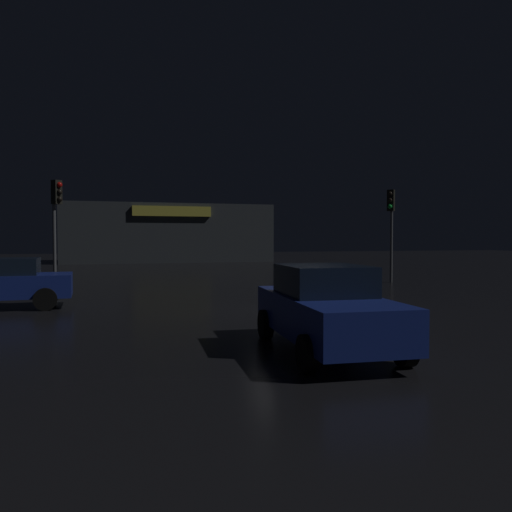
{
  "coord_description": "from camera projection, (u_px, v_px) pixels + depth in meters",
  "views": [
    {
      "loc": [
        -5.38,
        -13.91,
        2.14
      ],
      "look_at": [
        0.72,
        6.2,
        1.39
      ],
      "focal_mm": 36.0,
      "sensor_mm": 36.0,
      "label": 1
    }
  ],
  "objects": [
    {
      "name": "ground_plane",
      "position": [
        294.0,
        311.0,
        14.94
      ],
      "size": [
        120.0,
        120.0,
        0.0
      ],
      "primitive_type": "plane",
      "color": "black"
    },
    {
      "name": "traffic_signal_cross_left",
      "position": [
        391.0,
        215.0,
        24.33
      ],
      "size": [
        0.42,
        0.42,
        4.42
      ],
      "color": "#595B60",
      "rests_on": "ground"
    },
    {
      "name": "traffic_signal_main",
      "position": [
        56.0,
        210.0,
        19.42
      ],
      "size": [
        0.42,
        0.42,
        4.32
      ],
      "color": "#595B60",
      "rests_on": "ground"
    },
    {
      "name": "store_building",
      "position": [
        167.0,
        233.0,
        46.79
      ],
      "size": [
        18.15,
        7.56,
        5.11
      ],
      "color": "#33383D",
      "rests_on": "ground"
    },
    {
      "name": "car_near",
      "position": [
        326.0,
        309.0,
        9.7
      ],
      "size": [
        2.17,
        4.4,
        1.61
      ],
      "color": "navy",
      "rests_on": "ground"
    }
  ]
}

